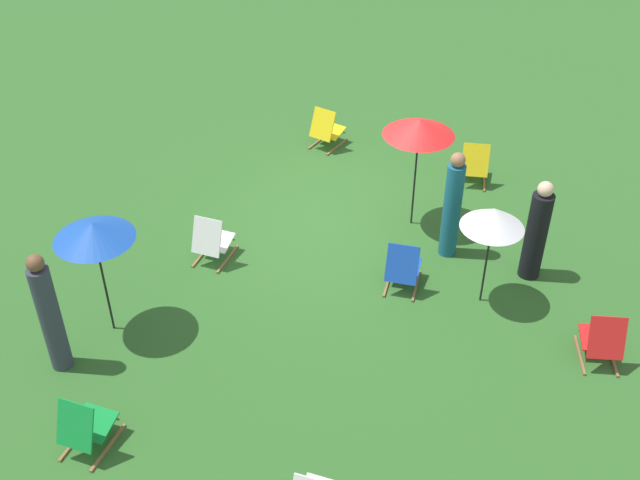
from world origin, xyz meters
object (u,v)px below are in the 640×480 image
Objects in this scene: deckchair_0 at (602,340)px; deckchair_5 at (327,130)px; umbrella_0 at (493,218)px; person_1 at (50,315)px; person_0 at (536,233)px; umbrella_2 at (419,127)px; deckchair_2 at (474,165)px; umbrella_1 at (93,231)px; deckchair_7 at (212,241)px; deckchair_1 at (403,268)px; person_2 at (452,207)px; deckchair_3 at (85,427)px.

deckchair_0 and deckchair_5 have the same top height.
person_1 reaches higher than umbrella_0.
deckchair_0 is 2.00m from person_0.
umbrella_2 is at bearing 64.40° from person_1.
deckchair_2 is 7.19m from umbrella_1.
deckchair_5 is 4.15m from deckchair_7.
deckchair_0 is 3.01m from deckchair_1.
umbrella_1 reaches higher than deckchair_1.
umbrella_0 reaches higher than deckchair_5.
umbrella_2 is at bearing 12.08° from person_2.
umbrella_1 is (0.97, -1.90, 1.36)m from deckchair_3.
deckchair_0 is 1.04× the size of deckchair_3.
deckchair_2 is 1.02× the size of deckchair_3.
umbrella_2 reaches higher than deckchair_2.
deckchair_3 is 8.02m from deckchair_5.
umbrella_1 is (0.55, 1.98, 1.36)m from deckchair_7.
deckchair_7 is (3.02, 0.49, 0.00)m from deckchair_1.
person_0 is (-0.56, -0.90, -0.70)m from umbrella_0.
person_2 is (0.77, -0.97, -0.61)m from umbrella_0.
deckchair_2 is 5.14m from deckchair_7.
deckchair_1 is 0.98× the size of deckchair_2.
umbrella_0 reaches higher than deckchair_3.
person_0 is 0.91× the size of person_1.
deckchair_0 is 0.47× the size of umbrella_1.
person_0 is at bearing -156.92° from deckchair_1.
umbrella_0 is at bearing -113.72° from person_0.
umbrella_2 reaches higher than deckchair_7.
deckchair_1 is at bearing 50.02° from person_1.
umbrella_1 is at bearing -65.29° from deckchair_3.
umbrella_2 is 1.06× the size of person_1.
umbrella_2 is at bearing 151.59° from deckchair_5.
deckchair_7 is (0.41, -3.89, 0.00)m from deckchair_3.
person_1 is at bearing 33.61° from deckchair_1.
deckchair_1 is 5.10m from person_1.
deckchair_3 is at bearing -32.22° from person_1.
umbrella_0 is at bearing -173.51° from deckchair_7.
deckchair_0 is 4.73m from deckchair_2.
umbrella_1 is 1.22m from person_1.
deckchair_3 is 1.00× the size of deckchair_7.
deckchair_5 is at bearing 10.07° from person_2.
person_2 reaches higher than person_0.
umbrella_0 is (1.77, -0.64, 1.14)m from deckchair_0.
deckchair_5 is (2.72, -3.64, 0.00)m from deckchair_1.
person_2 is at bearing 152.23° from deckchair_5.
person_1 is (3.80, 3.36, 0.54)m from deckchair_1.
person_2 is (-0.42, -1.12, 0.53)m from deckchair_1.
deckchair_1 is 2.29m from umbrella_2.
deckchair_7 is at bearing 83.38° from person_1.
deckchair_5 is 0.45× the size of umbrella_1.
umbrella_1 is (3.58, 2.48, 1.36)m from deckchair_1.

